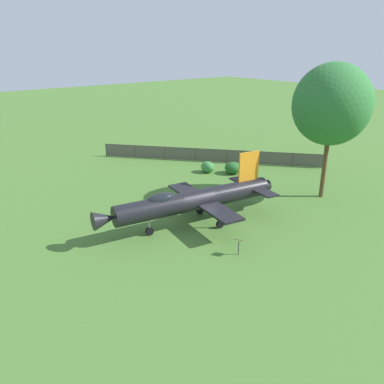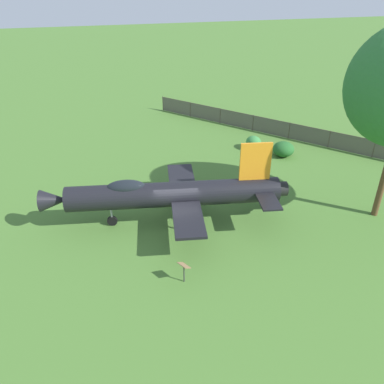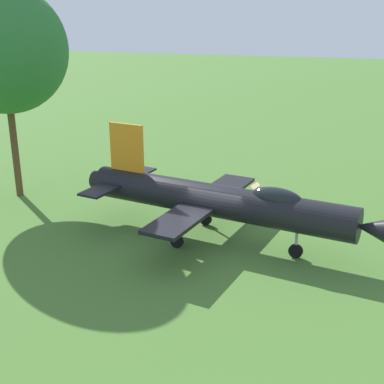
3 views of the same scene
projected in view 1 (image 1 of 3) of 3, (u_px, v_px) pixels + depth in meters
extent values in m
plane|color=#47722D|center=(195.00, 224.00, 29.22)|extent=(200.00, 200.00, 0.00)
cylinder|color=black|center=(196.00, 200.00, 28.54)|extent=(12.39, 3.58, 1.47)
cone|color=black|center=(105.00, 219.00, 25.46)|extent=(1.79, 1.50, 1.25)
cylinder|color=black|center=(265.00, 186.00, 31.47)|extent=(0.74, 0.97, 0.88)
ellipsoid|color=black|center=(161.00, 199.00, 27.09)|extent=(2.32, 1.27, 0.84)
cube|color=orange|center=(249.00, 166.00, 30.02)|extent=(1.80, 0.45, 2.27)
cube|color=black|center=(221.00, 213.00, 26.89)|extent=(2.18, 3.66, 0.16)
cube|color=black|center=(187.00, 191.00, 30.89)|extent=(2.18, 3.66, 0.16)
cube|color=black|center=(266.00, 193.00, 29.52)|extent=(1.40, 1.96, 0.10)
cube|color=black|center=(241.00, 181.00, 32.19)|extent=(1.40, 1.96, 0.10)
cylinder|color=#A5A8AD|center=(149.00, 222.00, 27.17)|extent=(0.12, 0.12, 1.47)
cylinder|color=black|center=(150.00, 231.00, 27.43)|extent=(0.62, 0.28, 0.60)
cylinder|color=#A5A8AD|center=(220.00, 215.00, 28.25)|extent=(0.12, 0.12, 1.47)
cylinder|color=black|center=(220.00, 224.00, 28.51)|extent=(0.62, 0.28, 0.60)
cylinder|color=#A5A8AD|center=(200.00, 202.00, 30.59)|extent=(0.12, 0.12, 1.47)
cylinder|color=black|center=(200.00, 210.00, 30.85)|extent=(0.62, 0.28, 0.60)
cylinder|color=brown|center=(325.00, 163.00, 33.44)|extent=(0.38, 0.38, 6.12)
ellipsoid|color=#2D7033|center=(332.00, 104.00, 31.70)|extent=(6.74, 6.17, 6.63)
cylinder|color=#4C4238|center=(327.00, 161.00, 42.08)|extent=(0.08, 0.08, 1.52)
cylinder|color=#4C4238|center=(292.00, 159.00, 42.74)|extent=(0.08, 0.08, 1.52)
cylinder|color=#4C4238|center=(259.00, 158.00, 43.39)|extent=(0.08, 0.08, 1.52)
cylinder|color=#4C4238|center=(227.00, 156.00, 44.04)|extent=(0.08, 0.08, 1.52)
cylinder|color=#4C4238|center=(195.00, 154.00, 44.69)|extent=(0.08, 0.08, 1.52)
cylinder|color=#4C4238|center=(165.00, 153.00, 45.35)|extent=(0.08, 0.08, 1.52)
cylinder|color=#4C4238|center=(135.00, 151.00, 46.00)|extent=(0.08, 0.08, 1.52)
cylinder|color=#4C4238|center=(106.00, 150.00, 46.65)|extent=(0.08, 0.08, 1.52)
cylinder|color=#4C4238|center=(211.00, 149.00, 44.12)|extent=(16.09, 19.42, 0.05)
cube|color=#59544C|center=(211.00, 155.00, 44.37)|extent=(16.06, 19.40, 1.46)
ellipsoid|color=#235B26|center=(233.00, 168.00, 40.39)|extent=(1.71, 1.73, 1.21)
ellipsoid|color=#387F3D|center=(208.00, 167.00, 40.77)|extent=(1.26, 1.51, 1.15)
cylinder|color=#333333|center=(239.00, 248.00, 24.84)|extent=(0.06, 0.06, 0.90)
cube|color=olive|center=(239.00, 240.00, 24.64)|extent=(0.63, 0.72, 0.25)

